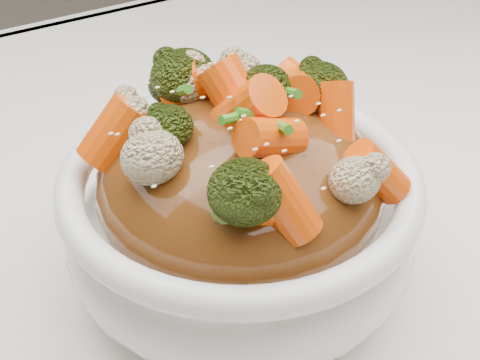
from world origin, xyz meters
TOP-DOWN VIEW (x-y plane):
  - tablecloth at (0.00, 0.00)m, footprint 1.20×0.80m
  - bowl at (-0.05, -0.06)m, footprint 0.27×0.27m
  - sauce_base at (-0.05, -0.06)m, footprint 0.22×0.22m
  - carrots at (-0.05, -0.06)m, footprint 0.22×0.22m
  - broccoli at (-0.05, -0.06)m, footprint 0.22×0.22m
  - cauliflower at (-0.05, -0.06)m, footprint 0.22×0.22m
  - scallions at (-0.05, -0.06)m, footprint 0.16×0.16m
  - sesame_seeds at (-0.05, -0.06)m, footprint 0.19×0.19m

SIDE VIEW (x-z plane):
  - tablecloth at x=0.00m, z-range 0.71..0.75m
  - bowl at x=-0.05m, z-range 0.75..0.83m
  - sauce_base at x=-0.05m, z-range 0.77..0.87m
  - cauliflower at x=-0.05m, z-range 0.86..0.90m
  - broccoli at x=-0.05m, z-range 0.86..0.90m
  - carrots at x=-0.05m, z-range 0.86..0.91m
  - sesame_seeds at x=-0.05m, z-range 0.88..0.89m
  - scallions at x=-0.05m, z-range 0.87..0.89m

